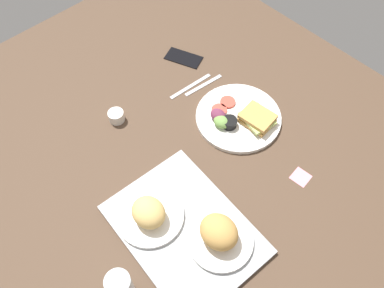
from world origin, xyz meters
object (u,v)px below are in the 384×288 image
(espresso_cup, at_px, (116,116))
(knife, at_px, (191,86))
(bread_plate_near, at_px, (219,235))
(plate_with_salad, at_px, (239,118))
(fork, at_px, (204,85))
(sticky_note, at_px, (301,177))
(cell_phone, at_px, (184,58))
(serving_tray, at_px, (185,229))
(drinking_glass, at_px, (121,288))
(bread_plate_far, at_px, (149,214))

(espresso_cup, xyz_separation_m, knife, (-0.06, -0.30, -0.02))
(bread_plate_near, xyz_separation_m, plate_with_salad, (0.27, -0.37, -0.04))
(bread_plate_near, distance_m, knife, 0.62)
(bread_plate_near, distance_m, espresso_cup, 0.57)
(bread_plate_near, height_order, fork, bread_plate_near)
(fork, relative_size, sticky_note, 3.04)
(plate_with_salad, relative_size, cell_phone, 2.12)
(serving_tray, height_order, espresso_cup, espresso_cup)
(drinking_glass, relative_size, sticky_note, 2.42)
(espresso_cup, bearing_deg, knife, -102.13)
(drinking_glass, bearing_deg, fork, -59.84)
(serving_tray, height_order, sticky_note, serving_tray)
(drinking_glass, bearing_deg, knife, -56.46)
(bread_plate_near, bearing_deg, knife, -35.30)
(cell_phone, height_order, sticky_note, cell_phone)
(bread_plate_far, height_order, sticky_note, bread_plate_far)
(bread_plate_far, bearing_deg, bread_plate_near, -151.34)
(espresso_cup, relative_size, knife, 0.29)
(cell_phone, bearing_deg, bread_plate_far, 106.53)
(fork, distance_m, cell_phone, 0.17)
(cell_phone, distance_m, sticky_note, 0.67)
(bread_plate_far, relative_size, knife, 1.09)
(espresso_cup, xyz_separation_m, fork, (-0.09, -0.34, -0.02))
(bread_plate_far, relative_size, plate_with_salad, 0.68)
(drinking_glass, bearing_deg, sticky_note, -99.04)
(serving_tray, xyz_separation_m, cell_phone, (0.54, -0.49, -0.00))
(bread_plate_far, xyz_separation_m, knife, (0.31, -0.46, -0.04))
(bread_plate_near, height_order, sticky_note, bread_plate_near)
(espresso_cup, bearing_deg, drinking_glass, 144.81)
(bread_plate_near, xyz_separation_m, cell_phone, (0.63, -0.44, -0.05))
(serving_tray, distance_m, drinking_glass, 0.25)
(plate_with_salad, bearing_deg, bread_plate_near, 125.58)
(espresso_cup, bearing_deg, bread_plate_far, 157.22)
(espresso_cup, bearing_deg, serving_tray, 167.50)
(bread_plate_near, xyz_separation_m, drinking_glass, (0.07, 0.30, 0.01))
(bread_plate_near, height_order, knife, bread_plate_near)
(serving_tray, height_order, fork, serving_tray)
(sticky_note, bearing_deg, serving_tray, 72.59)
(knife, xyz_separation_m, cell_phone, (0.13, -0.08, 0.00))
(serving_tray, relative_size, cell_phone, 3.13)
(drinking_glass, distance_m, sticky_note, 0.66)
(espresso_cup, height_order, cell_phone, espresso_cup)
(cell_phone, bearing_deg, bread_plate_near, 122.57)
(bread_plate_near, relative_size, sticky_note, 3.44)
(serving_tray, height_order, bread_plate_far, bread_plate_far)
(bread_plate_far, xyz_separation_m, fork, (0.28, -0.50, -0.04))
(bread_plate_far, xyz_separation_m, drinking_glass, (-0.12, 0.19, 0.02))
(plate_with_salad, xyz_separation_m, espresso_cup, (0.30, 0.32, 0.00))
(serving_tray, bearing_deg, fork, -49.66)
(bread_plate_near, xyz_separation_m, knife, (0.50, -0.36, -0.05))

